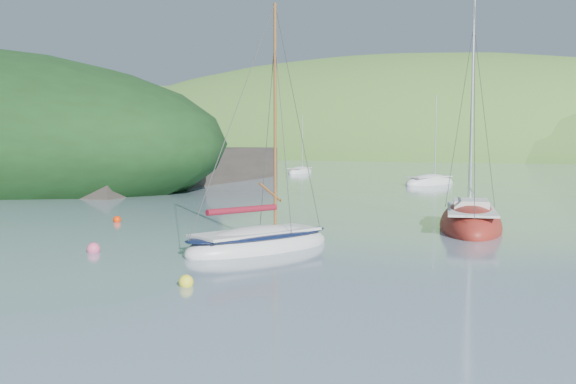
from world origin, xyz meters
The scene contains 7 objects.
ground centered at (0.00, 0.00, 0.00)m, with size 700.00×700.00×0.00m, color slate.
shoreline_hills centered at (-9.66, 172.42, 0.00)m, with size 690.00×135.00×56.00m.
daysailer_white centered at (-0.14, 6.11, 0.23)m, with size 4.53×7.06×10.19m.
sloop_red centered at (5.43, 16.22, 0.23)m, with size 5.13×8.86×12.41m.
distant_sloop_a centered at (-6.11, 46.22, 0.17)m, with size 4.54×7.09×9.55m.
distant_sloop_c centered at (-28.00, 59.63, 0.16)m, with size 2.55×6.11×8.51m.
mooring_buoys centered at (1.28, 4.92, 0.12)m, with size 25.42×10.29×0.51m.
Camera 1 is at (13.16, -14.62, 4.17)m, focal length 40.00 mm.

